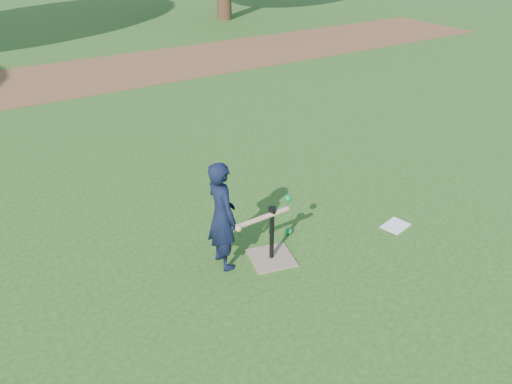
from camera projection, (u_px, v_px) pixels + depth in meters
ground at (238, 246)px, 5.36m from camera, size 80.00×80.00×0.00m
dirt_strip at (65, 79)px, 10.92m from camera, size 24.00×3.00×0.01m
child at (222, 216)px, 4.82m from camera, size 0.28×0.42×1.14m
wiffle_ball_ground at (289, 231)px, 5.54m from camera, size 0.08×0.08×0.08m
clipboard at (396, 226)px, 5.70m from camera, size 0.34×0.29×0.01m
batting_tee at (272, 250)px, 5.11m from camera, size 0.52×0.52×0.61m
swing_action at (266, 214)px, 4.86m from camera, size 0.74×0.21×0.13m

